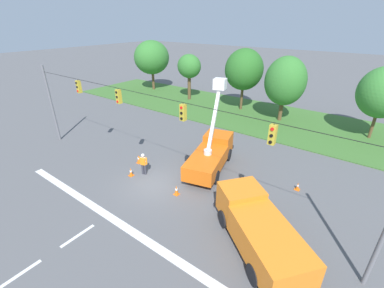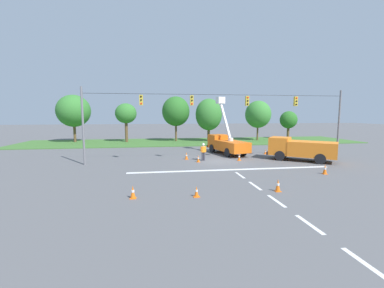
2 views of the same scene
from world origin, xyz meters
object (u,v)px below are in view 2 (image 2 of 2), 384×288
utility_truck_support_near (301,148)px  traffic_cone_foreground_right (274,149)px  tree_centre (176,111)px  utility_truck_bucket_lift (226,143)px  tree_far_east (258,114)px  tree_east (209,115)px  traffic_cone_mid_left (239,157)px  traffic_cone_far_right (265,152)px  road_worker (203,151)px  traffic_cone_lane_edge_a (325,169)px  traffic_cone_lane_edge_b (196,192)px  tree_far_west (74,111)px  traffic_cone_centre_line (198,159)px  traffic_cone_foreground_left (133,192)px  tree_east_end (289,120)px  traffic_cone_mid_right (278,185)px  traffic_cone_far_left (186,156)px  tree_west (126,114)px

utility_truck_support_near → traffic_cone_foreground_right: size_ratio=11.11×
tree_centre → utility_truck_bucket_lift: 15.89m
tree_far_east → utility_truck_support_near: size_ratio=1.08×
tree_east → traffic_cone_mid_left: 18.65m
traffic_cone_far_right → road_worker: bearing=-159.0°
utility_truck_bucket_lift → traffic_cone_mid_left: (0.08, -4.46, -0.96)m
utility_truck_support_near → traffic_cone_mid_left: 6.30m
traffic_cone_lane_edge_a → traffic_cone_lane_edge_b: traffic_cone_lane_edge_a is taller
tree_far_west → traffic_cone_centre_line: (17.33, -20.35, -4.89)m
utility_truck_bucket_lift → traffic_cone_foreground_left: (-9.71, -14.99, -0.95)m
tree_far_west → traffic_cone_mid_left: 29.91m
traffic_cone_centre_line → utility_truck_bucket_lift: bearing=48.3°
traffic_cone_foreground_right → traffic_cone_centre_line: 12.17m
traffic_cone_foreground_right → traffic_cone_mid_left: size_ratio=0.81×
tree_east_end → traffic_cone_lane_edge_a: 30.17m
tree_east → traffic_cone_lane_edge_b: tree_east is taller
tree_centre → traffic_cone_mid_left: bearing=-75.9°
traffic_cone_mid_left → traffic_cone_centre_line: 4.29m
tree_east_end → traffic_cone_mid_left: size_ratio=7.27×
traffic_cone_foreground_left → traffic_cone_mid_right: size_ratio=0.95×
traffic_cone_lane_edge_a → traffic_cone_centre_line: bearing=144.3°
utility_truck_support_near → traffic_cone_far_left: bearing=168.1°
tree_centre → traffic_cone_lane_edge_b: (-1.40, -29.91, -4.87)m
tree_west → traffic_cone_lane_edge_b: bearing=-76.9°
traffic_cone_mid_right → traffic_cone_far_left: 12.64m
traffic_cone_far_right → tree_west: bearing=139.0°
tree_east_end → traffic_cone_mid_left: tree_east_end is taller
tree_centre → utility_truck_support_near: (10.98, -20.09, -3.91)m
traffic_cone_mid_left → utility_truck_bucket_lift: bearing=91.0°
utility_truck_support_near → traffic_cone_far_left: (-11.41, 2.40, -0.88)m
tree_west → traffic_cone_lane_edge_b: (6.88, -29.62, -4.46)m
utility_truck_bucket_lift → traffic_cone_foreground_right: utility_truck_bucket_lift is taller
traffic_cone_foreground_right → traffic_cone_lane_edge_b: 20.60m
traffic_cone_mid_right → traffic_cone_far_left: (-4.12, 11.95, -0.01)m
road_worker → traffic_cone_far_right: size_ratio=2.89×
tree_far_west → traffic_cone_far_right: tree_far_west is taller
utility_truck_bucket_lift → traffic_cone_mid_left: 4.56m
traffic_cone_foreground_right → traffic_cone_mid_right: bearing=-115.4°
traffic_cone_centre_line → traffic_cone_foreground_right: bearing=28.0°
traffic_cone_far_left → traffic_cone_lane_edge_b: bearing=-94.5°
utility_truck_support_near → traffic_cone_foreground_right: bearing=87.3°
tree_far_east → traffic_cone_foreground_right: tree_far_east is taller
tree_west → traffic_cone_centre_line: 21.49m
tree_far_east → traffic_cone_centre_line: tree_far_east is taller
tree_far_east → road_worker: (-13.31, -18.01, -3.66)m
traffic_cone_foreground_left → traffic_cone_lane_edge_b: bearing=-3.9°
tree_west → traffic_cone_foreground_left: bearing=-83.6°
tree_far_east → traffic_cone_lane_edge_b: size_ratio=11.24×
tree_far_west → traffic_cone_mid_right: bearing=-56.2°
traffic_cone_mid_right → traffic_cone_far_left: bearing=109.0°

